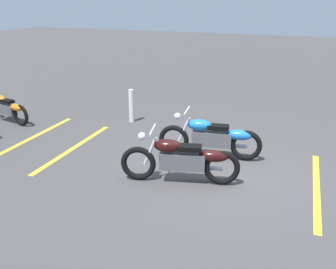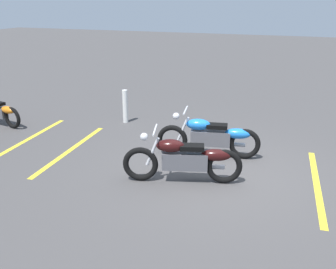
% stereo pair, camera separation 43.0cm
% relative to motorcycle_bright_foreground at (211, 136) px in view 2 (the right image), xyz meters
% --- Properties ---
extents(ground_plane, '(60.00, 60.00, 0.00)m').
position_rel_motorcycle_bright_foreground_xyz_m(ground_plane, '(-0.36, 0.70, -0.46)').
color(ground_plane, '#474444').
extents(motorcycle_bright_foreground, '(2.21, 0.73, 1.04)m').
position_rel_motorcycle_bright_foreground_xyz_m(motorcycle_bright_foreground, '(0.00, 0.00, 0.00)').
color(motorcycle_bright_foreground, black).
rests_on(motorcycle_bright_foreground, ground).
extents(motorcycle_dark_foreground, '(2.17, 0.84, 1.04)m').
position_rel_motorcycle_bright_foreground_xyz_m(motorcycle_dark_foreground, '(0.14, 1.37, 0.00)').
color(motorcycle_dark_foreground, black).
rests_on(motorcycle_dark_foreground, ground).
extents(bollard_post, '(0.14, 0.14, 0.91)m').
position_rel_motorcycle_bright_foreground_xyz_m(bollard_post, '(2.82, -1.59, -0.01)').
color(bollard_post, white).
rests_on(bollard_post, ground).
extents(parking_stripe_near, '(0.37, 3.20, 0.01)m').
position_rel_motorcycle_bright_foreground_xyz_m(parking_stripe_near, '(-2.20, 0.63, -0.46)').
color(parking_stripe_near, yellow).
rests_on(parking_stripe_near, ground).
extents(parking_stripe_mid, '(0.37, 3.20, 0.01)m').
position_rel_motorcycle_bright_foreground_xyz_m(parking_stripe_mid, '(3.08, 0.72, -0.46)').
color(parking_stripe_mid, yellow).
rests_on(parking_stripe_mid, ground).
extents(parking_stripe_far, '(0.37, 3.20, 0.01)m').
position_rel_motorcycle_bright_foreground_xyz_m(parking_stripe_far, '(4.45, 0.49, -0.46)').
color(parking_stripe_far, yellow).
rests_on(parking_stripe_far, ground).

